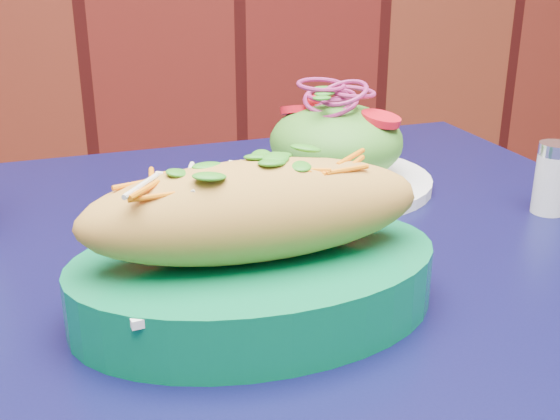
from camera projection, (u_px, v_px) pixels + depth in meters
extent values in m
cube|color=black|center=(281.00, 290.00, 0.59)|extent=(0.88, 0.88, 0.03)
cylinder|color=black|center=(408.00, 374.00, 1.12)|extent=(0.04, 0.04, 0.72)
cube|color=white|center=(255.00, 260.00, 0.51)|extent=(0.22, 0.15, 0.01)
ellipsoid|color=gold|center=(254.00, 210.00, 0.49)|extent=(0.25, 0.10, 0.07)
cylinder|color=white|center=(335.00, 181.00, 0.78)|extent=(0.21, 0.21, 0.01)
ellipsoid|color=#4C992D|center=(336.00, 141.00, 0.77)|extent=(0.15, 0.15, 0.08)
cylinder|color=red|center=(381.00, 114.00, 0.73)|extent=(0.04, 0.04, 0.01)
cylinder|color=red|center=(300.00, 105.00, 0.77)|extent=(0.04, 0.04, 0.01)
cylinder|color=red|center=(326.00, 101.00, 0.79)|extent=(0.04, 0.04, 0.01)
torus|color=#95205F|center=(337.00, 101.00, 0.75)|extent=(0.05, 0.05, 0.00)
torus|color=#95205F|center=(337.00, 97.00, 0.75)|extent=(0.05, 0.05, 0.00)
torus|color=#95205F|center=(338.00, 93.00, 0.75)|extent=(0.05, 0.05, 0.00)
torus|color=#95205F|center=(338.00, 89.00, 0.74)|extent=(0.05, 0.05, 0.00)
torus|color=#95205F|center=(338.00, 86.00, 0.74)|extent=(0.05, 0.05, 0.00)
torus|color=#95205F|center=(338.00, 82.00, 0.74)|extent=(0.05, 0.05, 0.00)
cylinder|color=white|center=(551.00, 184.00, 0.70)|extent=(0.03, 0.03, 0.06)
cylinder|color=silver|center=(556.00, 149.00, 0.69)|extent=(0.03, 0.03, 0.01)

